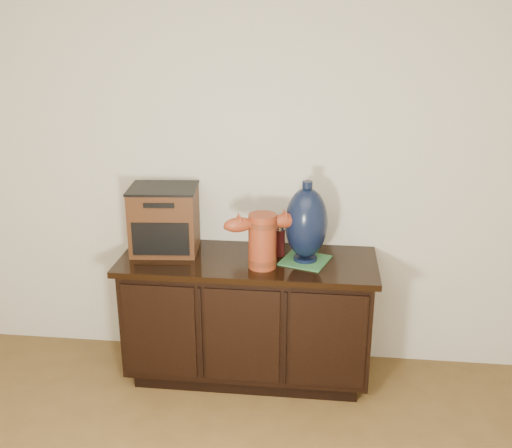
# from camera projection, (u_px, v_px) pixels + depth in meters

# --- Properties ---
(room) EXTENTS (5.00, 5.00, 5.00)m
(room) POSITION_uv_depth(u_px,v_px,m) (99.00, 447.00, 1.13)
(room) COLOR brown
(room) RESTS_ON ground
(sideboard) EXTENTS (1.46, 0.56, 0.75)m
(sideboard) POSITION_uv_depth(u_px,v_px,m) (248.00, 317.00, 3.52)
(sideboard) COLOR black
(sideboard) RESTS_ON ground
(terracotta_vessel) EXTENTS (0.42, 0.23, 0.30)m
(terracotta_vessel) POSITION_uv_depth(u_px,v_px,m) (262.00, 238.00, 3.24)
(terracotta_vessel) COLOR #91381A
(terracotta_vessel) RESTS_ON sideboard
(tv_radio) EXTENTS (0.41, 0.34, 0.39)m
(tv_radio) POSITION_uv_depth(u_px,v_px,m) (164.00, 219.00, 3.46)
(tv_radio) COLOR #402110
(tv_radio) RESTS_ON sideboard
(green_mat) EXTENTS (0.31, 0.31, 0.01)m
(green_mat) POSITION_uv_depth(u_px,v_px,m) (305.00, 260.00, 3.37)
(green_mat) COLOR #2D6536
(green_mat) RESTS_ON sideboard
(lamp_base) EXTENTS (0.30, 0.30, 0.46)m
(lamp_base) POSITION_uv_depth(u_px,v_px,m) (306.00, 223.00, 3.30)
(lamp_base) COLOR black
(lamp_base) RESTS_ON green_mat
(spray_can) EXTENTS (0.06, 0.06, 0.18)m
(spray_can) POSITION_uv_depth(u_px,v_px,m) (279.00, 240.00, 3.42)
(spray_can) COLOR #590F0F
(spray_can) RESTS_ON sideboard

